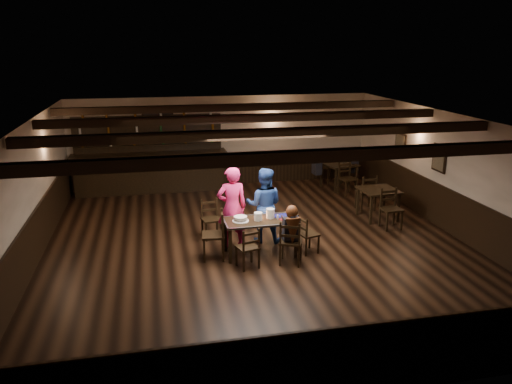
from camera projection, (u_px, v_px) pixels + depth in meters
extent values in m
plane|color=black|center=(258.00, 245.00, 10.78)|extent=(10.00, 10.00, 0.00)
cube|color=beige|center=(223.00, 141.00, 15.08)|extent=(9.00, 0.02, 2.70)
cube|color=beige|center=(350.00, 300.00, 5.71)|extent=(9.00, 0.02, 2.70)
cube|color=beige|center=(27.00, 198.00, 9.50)|extent=(0.02, 10.00, 2.70)
cube|color=beige|center=(452.00, 174.00, 11.29)|extent=(0.02, 10.00, 2.70)
cube|color=silver|center=(258.00, 120.00, 10.01)|extent=(9.00, 10.00, 0.02)
cube|color=black|center=(224.00, 169.00, 15.30)|extent=(9.00, 0.04, 1.00)
cube|color=black|center=(345.00, 363.00, 5.98)|extent=(9.00, 0.04, 1.00)
cube|color=black|center=(35.00, 239.00, 9.75)|extent=(0.04, 10.00, 1.00)
cube|color=black|center=(446.00, 209.00, 11.53)|extent=(0.04, 10.00, 1.00)
cube|color=black|center=(158.00, 127.00, 14.54)|extent=(0.90, 0.03, 1.00)
cube|color=black|center=(158.00, 127.00, 14.52)|extent=(0.80, 0.02, 0.90)
cube|color=black|center=(439.00, 158.00, 11.68)|extent=(0.03, 0.55, 0.65)
cube|color=#72664C|center=(439.00, 158.00, 11.68)|extent=(0.02, 0.45, 0.55)
cube|color=black|center=(400.00, 145.00, 13.48)|extent=(0.03, 0.55, 0.65)
cube|color=#72664C|center=(400.00, 145.00, 13.48)|extent=(0.02, 0.45, 0.55)
cube|color=black|center=(301.00, 157.00, 7.23)|extent=(8.90, 0.18, 0.18)
cube|color=black|center=(269.00, 133.00, 9.10)|extent=(8.90, 0.18, 0.18)
cube|color=black|center=(248.00, 118.00, 10.98)|extent=(8.90, 0.18, 0.18)
cube|color=black|center=(233.00, 107.00, 12.85)|extent=(8.90, 0.18, 0.18)
cube|color=black|center=(230.00, 246.00, 9.78)|extent=(0.06, 0.06, 0.71)
cube|color=black|center=(225.00, 235.00, 10.35)|extent=(0.06, 0.06, 0.71)
cube|color=black|center=(296.00, 241.00, 10.06)|extent=(0.06, 0.06, 0.71)
cube|color=black|center=(288.00, 230.00, 10.63)|extent=(0.06, 0.06, 0.71)
cube|color=black|center=(260.00, 221.00, 10.10)|extent=(1.47, 0.75, 0.04)
cube|color=#A5A8AD|center=(256.00, 215.00, 10.43)|extent=(1.46, 0.04, 0.04)
cube|color=#A5A8AD|center=(264.00, 227.00, 9.77)|extent=(1.46, 0.04, 0.04)
cube|color=#A5A8AD|center=(294.00, 218.00, 10.25)|extent=(0.04, 0.73, 0.04)
cube|color=#A5A8AD|center=(225.00, 223.00, 9.95)|extent=(0.04, 0.73, 0.04)
cube|color=black|center=(251.00, 253.00, 9.86)|extent=(0.04, 0.04, 0.40)
cube|color=black|center=(259.00, 259.00, 9.59)|extent=(0.04, 0.04, 0.40)
cube|color=black|center=(236.00, 256.00, 9.71)|extent=(0.04, 0.04, 0.40)
cube|color=black|center=(244.00, 262.00, 9.44)|extent=(0.04, 0.04, 0.40)
cube|color=black|center=(248.00, 247.00, 9.59)|extent=(0.47, 0.46, 0.04)
cube|color=black|center=(251.00, 240.00, 9.40)|extent=(0.38, 0.14, 0.41)
cube|color=black|center=(251.00, 242.00, 9.41)|extent=(0.33, 0.11, 0.05)
cube|color=black|center=(251.00, 234.00, 9.36)|extent=(0.33, 0.11, 0.05)
cube|color=black|center=(301.00, 250.00, 9.95)|extent=(0.05, 0.05, 0.44)
cube|color=black|center=(299.00, 257.00, 9.63)|extent=(0.05, 0.05, 0.44)
cube|color=black|center=(283.00, 249.00, 10.02)|extent=(0.05, 0.05, 0.44)
cube|color=black|center=(280.00, 256.00, 9.70)|extent=(0.05, 0.05, 0.44)
cube|color=black|center=(291.00, 242.00, 9.76)|extent=(0.55, 0.54, 0.04)
cube|color=black|center=(290.00, 234.00, 9.53)|extent=(0.40, 0.20, 0.46)
cube|color=black|center=(290.00, 236.00, 9.54)|extent=(0.34, 0.17, 0.05)
cube|color=black|center=(290.00, 227.00, 9.49)|extent=(0.34, 0.17, 0.05)
cube|color=black|center=(204.00, 244.00, 10.22)|extent=(0.04, 0.04, 0.47)
cube|color=black|center=(222.00, 243.00, 10.26)|extent=(0.04, 0.04, 0.47)
cube|color=black|center=(204.00, 251.00, 9.84)|extent=(0.04, 0.04, 0.47)
cube|color=black|center=(223.00, 251.00, 9.88)|extent=(0.04, 0.04, 0.47)
cube|color=black|center=(213.00, 235.00, 9.98)|extent=(0.49, 0.51, 0.04)
cube|color=black|center=(222.00, 223.00, 9.93)|extent=(0.09, 0.46, 0.50)
cube|color=black|center=(222.00, 225.00, 9.94)|extent=(0.07, 0.40, 0.06)
cube|color=black|center=(222.00, 216.00, 9.88)|extent=(0.07, 0.40, 0.06)
cube|color=black|center=(318.00, 245.00, 10.28)|extent=(0.04, 0.04, 0.39)
cube|color=black|center=(306.00, 248.00, 10.14)|extent=(0.04, 0.04, 0.39)
cube|color=black|center=(310.00, 240.00, 10.55)|extent=(0.04, 0.04, 0.39)
cube|color=black|center=(297.00, 242.00, 10.41)|extent=(0.04, 0.04, 0.39)
cube|color=black|center=(308.00, 234.00, 10.29)|extent=(0.45, 0.46, 0.04)
cube|color=black|center=(302.00, 226.00, 10.16)|extent=(0.14, 0.37, 0.40)
cube|color=black|center=(302.00, 228.00, 10.17)|extent=(0.11, 0.32, 0.04)
cube|color=black|center=(302.00, 220.00, 10.13)|extent=(0.11, 0.32, 0.04)
cube|color=black|center=(206.00, 233.00, 10.91)|extent=(0.04, 0.04, 0.41)
cube|color=black|center=(202.00, 228.00, 11.20)|extent=(0.04, 0.04, 0.41)
cube|color=black|center=(221.00, 230.00, 11.03)|extent=(0.04, 0.04, 0.41)
cube|color=black|center=(217.00, 226.00, 11.32)|extent=(0.04, 0.04, 0.41)
cube|color=black|center=(212.00, 220.00, 11.05)|extent=(0.46, 0.45, 0.04)
cube|color=black|center=(209.00, 208.00, 11.14)|extent=(0.40, 0.10, 0.43)
cube|color=black|center=(209.00, 210.00, 11.15)|extent=(0.35, 0.08, 0.05)
cube|color=black|center=(209.00, 203.00, 11.10)|extent=(0.35, 0.08, 0.05)
imported|color=#FF3284|center=(232.00, 207.00, 10.47)|extent=(0.66, 0.46, 1.75)
imported|color=navy|center=(264.00, 205.00, 10.78)|extent=(0.96, 0.85, 1.65)
cube|color=black|center=(289.00, 237.00, 9.85)|extent=(0.30, 0.30, 0.12)
cube|color=black|center=(291.00, 228.00, 9.68)|extent=(0.32, 0.19, 0.45)
cylinder|color=black|center=(291.00, 219.00, 9.62)|extent=(0.09, 0.32, 0.32)
sphere|color=#D8A384|center=(292.00, 212.00, 9.58)|extent=(0.20, 0.20, 0.20)
sphere|color=#371A0C|center=(292.00, 212.00, 9.55)|extent=(0.24, 0.24, 0.24)
cone|color=#371A0C|center=(293.00, 232.00, 9.57)|extent=(0.19, 0.19, 0.56)
cylinder|color=white|center=(241.00, 221.00, 10.01)|extent=(0.33, 0.33, 0.01)
cylinder|color=white|center=(241.00, 218.00, 10.00)|extent=(0.27, 0.27, 0.09)
cylinder|color=silver|center=(241.00, 219.00, 10.00)|extent=(0.29, 0.29, 0.04)
cylinder|color=white|center=(258.00, 216.00, 10.05)|extent=(0.17, 0.17, 0.16)
cylinder|color=white|center=(270.00, 213.00, 10.18)|extent=(0.17, 0.17, 0.20)
cylinder|color=#A5A8AD|center=(261.00, 217.00, 10.24)|extent=(0.05, 0.05, 0.03)
sphere|color=orange|center=(261.00, 215.00, 10.23)|extent=(0.03, 0.03, 0.03)
cylinder|color=silver|center=(278.00, 217.00, 10.12)|extent=(0.04, 0.04, 0.09)
cylinder|color=#A5A8AD|center=(282.00, 217.00, 10.13)|extent=(0.03, 0.03, 0.08)
cylinder|color=silver|center=(273.00, 214.00, 10.25)|extent=(0.07, 0.07, 0.11)
cube|color=maroon|center=(286.00, 219.00, 10.14)|extent=(0.31, 0.28, 0.00)
cube|color=#101052|center=(282.00, 215.00, 10.35)|extent=(0.36, 0.26, 0.00)
cube|color=black|center=(151.00, 173.00, 14.55)|extent=(4.23, 0.60, 1.10)
cube|color=black|center=(150.00, 154.00, 14.38)|extent=(4.43, 0.70, 0.05)
cube|color=black|center=(150.00, 153.00, 14.64)|extent=(4.23, 0.10, 2.20)
cube|color=black|center=(149.00, 145.00, 14.48)|extent=(4.13, 0.22, 0.03)
cube|color=black|center=(148.00, 133.00, 14.38)|extent=(4.13, 0.22, 0.03)
cube|color=black|center=(148.00, 121.00, 14.28)|extent=(4.13, 0.22, 0.03)
cube|color=black|center=(379.00, 190.00, 12.22)|extent=(0.92, 0.92, 0.04)
cube|color=black|center=(371.00, 210.00, 11.91)|extent=(0.06, 0.06, 0.71)
cube|color=black|center=(358.00, 201.00, 12.58)|extent=(0.06, 0.06, 0.71)
cube|color=black|center=(398.00, 208.00, 12.08)|extent=(0.06, 0.06, 0.71)
cube|color=black|center=(384.00, 199.00, 12.76)|extent=(0.06, 0.06, 0.71)
cube|color=black|center=(339.00, 164.00, 14.83)|extent=(1.09, 1.09, 0.04)
cube|color=black|center=(336.00, 181.00, 14.47)|extent=(0.06, 0.06, 0.71)
cube|color=black|center=(321.00, 175.00, 15.10)|extent=(0.06, 0.06, 0.71)
cube|color=black|center=(356.00, 178.00, 14.78)|extent=(0.06, 0.06, 0.71)
cube|color=black|center=(341.00, 173.00, 15.41)|extent=(0.06, 0.06, 0.71)
cube|color=black|center=(317.00, 166.00, 14.72)|extent=(0.22, 0.35, 0.48)
sphere|color=#D8A384|center=(317.00, 155.00, 14.62)|extent=(0.19, 0.19, 0.19)
sphere|color=black|center=(317.00, 154.00, 14.62)|extent=(0.19, 0.19, 0.19)
cube|color=black|center=(352.00, 163.00, 14.98)|extent=(0.27, 0.38, 0.51)
sphere|color=#D8A384|center=(353.00, 152.00, 14.89)|extent=(0.20, 0.20, 0.20)
sphere|color=black|center=(353.00, 151.00, 14.88)|extent=(0.21, 0.21, 0.21)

